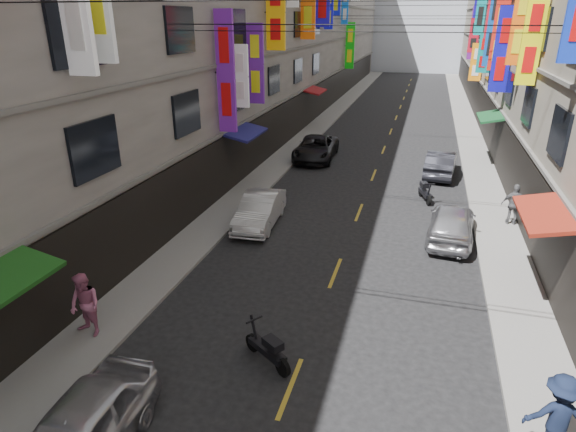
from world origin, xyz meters
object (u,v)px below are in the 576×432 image
Objects in this scene: pedestrian_lfar at (85,305)px; scooter_crossing at (268,349)px; car_right_far at (441,163)px; car_left_mid at (260,210)px; pedestrian_rnear at (558,416)px; scooter_far_right at (425,192)px; pedestrian_rfar at (514,205)px; car_left_far at (316,148)px; car_right_mid at (452,223)px.

scooter_crossing is at bearing 18.02° from pedestrian_lfar.
car_left_mid is at bearing 56.76° from car_right_far.
scooter_far_right is at bearing -83.54° from pedestrian_rnear.
pedestrian_rnear reaches higher than pedestrian_rfar.
car_left_far is at bearing 43.70° from scooter_crossing.
scooter_crossing is at bearing 67.49° from car_right_mid.
pedestrian_lfar is 11.74m from pedestrian_rnear.
pedestrian_lfar is at bearing 128.11° from scooter_crossing.
pedestrian_rfar reaches higher than car_left_far.
pedestrian_lfar reaches higher than car_left_far.
car_left_far reaches higher than scooter_far_right.
car_left_mid is 9.21m from pedestrian_lfar.
pedestrian_rfar is at bearing 118.78° from car_right_far.
scooter_far_right is at bearing -43.12° from car_left_far.
car_left_far is at bearing -47.64° from car_right_mid.
pedestrian_lfar is at bearing 67.82° from car_right_far.
pedestrian_rnear reaches higher than scooter_crossing.
car_left_mid is 0.82× the size of car_left_far.
car_right_mid is 10.62m from pedestrian_rnear.
car_left_far is 1.17× the size of car_right_far.
car_right_far is at bearing 47.57° from car_left_mid.
car_right_far is at bearing -83.01° from car_right_mid.
car_left_far is 2.86× the size of pedestrian_rfar.
pedestrian_lfar reaches higher than car_right_mid.
car_left_far is at bearing 98.67° from pedestrian_lfar.
car_right_mid is (1.10, -4.46, 0.30)m from scooter_far_right.
car_left_mid is 0.96× the size of car_right_mid.
car_right_far is (0.76, 4.47, 0.28)m from scooter_far_right.
scooter_crossing is 9.22m from car_left_mid.
scooter_crossing is 0.37× the size of car_left_mid.
scooter_far_right is 4.41m from pedestrian_rfar.
pedestrian_rfar is (2.94, -6.79, 0.30)m from car_right_far.
car_left_mid is at bearing 18.95° from scooter_far_right.
car_left_mid is 2.22× the size of pedestrian_lfar.
scooter_far_right is 0.40× the size of car_right_far.
pedestrian_rnear reaches higher than scooter_far_right.
pedestrian_rfar reaches higher than car_right_mid.
car_right_mid is 8.94m from car_right_far.
pedestrian_rnear is at bearing -49.20° from car_left_mid.
car_right_mid is (8.00, 0.67, 0.05)m from car_left_mid.
pedestrian_rfar is at bearing 11.02° from car_left_mid.
pedestrian_rnear is (6.50, -1.16, 0.63)m from scooter_crossing.
pedestrian_rnear is 1.06× the size of pedestrian_rfar.
pedestrian_rnear reaches higher than car_left_far.
pedestrian_rnear is at bearing 82.90° from scooter_far_right.
pedestrian_rfar is at bearing -135.62° from car_right_mid.
car_right_far is 2.31× the size of pedestrian_rnear.
scooter_crossing is 14.26m from scooter_far_right.
scooter_crossing is 5.26m from pedestrian_lfar.
scooter_crossing is 0.35× the size of car_right_mid.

